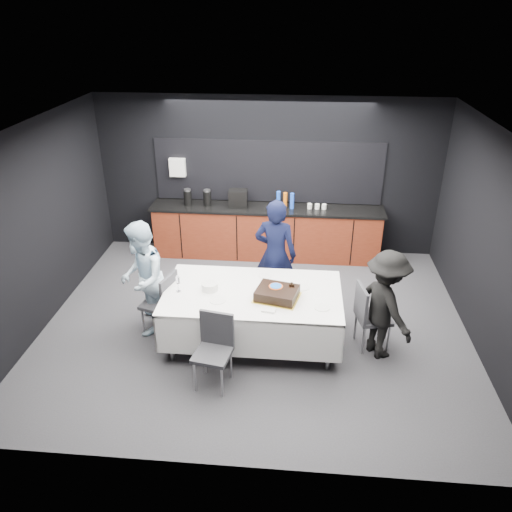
{
  "coord_description": "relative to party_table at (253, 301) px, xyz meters",
  "views": [
    {
      "loc": [
        0.54,
        -5.96,
        4.18
      ],
      "look_at": [
        0.0,
        0.1,
        1.05
      ],
      "focal_mm": 35.0,
      "sensor_mm": 36.0,
      "label": 1
    }
  ],
  "objects": [
    {
      "name": "person_left",
      "position": [
        -1.52,
        0.16,
        0.17
      ],
      "size": [
        0.75,
        0.89,
        1.62
      ],
      "primitive_type": "imported",
      "rotation": [
        0.0,
        0.0,
        -1.38
      ],
      "color": "silver",
      "rests_on": "ground"
    },
    {
      "name": "room_shell",
      "position": [
        0.0,
        0.4,
        1.22
      ],
      "size": [
        6.04,
        5.04,
        2.82
      ],
      "color": "white",
      "rests_on": "ground"
    },
    {
      "name": "plate_stack",
      "position": [
        -0.57,
        0.0,
        0.19
      ],
      "size": [
        0.21,
        0.21,
        0.1
      ],
      "primitive_type": "cylinder",
      "color": "white",
      "rests_on": "party_table"
    },
    {
      "name": "person_right",
      "position": [
        1.69,
        -0.12,
        0.1
      ],
      "size": [
        0.96,
        1.11,
        1.49
      ],
      "primitive_type": "imported",
      "rotation": [
        0.0,
        0.0,
        2.09
      ],
      "color": "black",
      "rests_on": "ground"
    },
    {
      "name": "kitchenette",
      "position": [
        -0.02,
        2.62,
        -0.1
      ],
      "size": [
        4.1,
        0.64,
        2.05
      ],
      "color": "#5B1D0E",
      "rests_on": "ground"
    },
    {
      "name": "party_table",
      "position": [
        0.0,
        0.0,
        0.0
      ],
      "size": [
        2.32,
        1.32,
        0.78
      ],
      "color": "#99999E",
      "rests_on": "ground"
    },
    {
      "name": "champagne_flute",
      "position": [
        -0.97,
        -0.08,
        0.3
      ],
      "size": [
        0.06,
        0.06,
        0.22
      ],
      "color": "white",
      "rests_on": "party_table"
    },
    {
      "name": "loose_plate_right_b",
      "position": [
        0.89,
        -0.3,
        0.14
      ],
      "size": [
        0.2,
        0.2,
        0.01
      ],
      "primitive_type": "cylinder",
      "color": "white",
      "rests_on": "party_table"
    },
    {
      "name": "ground",
      "position": [
        0.0,
        0.4,
        -0.64
      ],
      "size": [
        6.0,
        6.0,
        0.0
      ],
      "primitive_type": "plane",
      "color": "#3C3C40",
      "rests_on": "ground"
    },
    {
      "name": "chair_right",
      "position": [
        1.52,
        0.02,
        -0.11
      ],
      "size": [
        0.5,
        0.5,
        0.92
      ],
      "color": "#313237",
      "rests_on": "ground"
    },
    {
      "name": "cake_assembly",
      "position": [
        0.33,
        -0.12,
        0.21
      ],
      "size": [
        0.64,
        0.56,
        0.17
      ],
      "color": "yellow",
      "rests_on": "party_table"
    },
    {
      "name": "loose_plate_right_a",
      "position": [
        0.64,
        0.17,
        0.14
      ],
      "size": [
        0.2,
        0.2,
        0.01
      ],
      "primitive_type": "cylinder",
      "color": "white",
      "rests_on": "party_table"
    },
    {
      "name": "loose_plate_near",
      "position": [
        -0.42,
        -0.25,
        0.14
      ],
      "size": [
        0.21,
        0.21,
        0.01
      ],
      "primitive_type": "cylinder",
      "color": "white",
      "rests_on": "party_table"
    },
    {
      "name": "person_center",
      "position": [
        0.25,
        0.94,
        0.22
      ],
      "size": [
        0.69,
        0.51,
        1.71
      ],
      "primitive_type": "imported",
      "rotation": [
        0.0,
        0.0,
        2.97
      ],
      "color": "black",
      "rests_on": "ground"
    },
    {
      "name": "loose_plate_far",
      "position": [
        0.12,
        0.43,
        0.14
      ],
      "size": [
        0.19,
        0.19,
        0.01
      ],
      "primitive_type": "cylinder",
      "color": "white",
      "rests_on": "party_table"
    },
    {
      "name": "chair_near",
      "position": [
        -0.38,
        -0.84,
        -0.11
      ],
      "size": [
        0.49,
        0.49,
        0.92
      ],
      "color": "#313237",
      "rests_on": "ground"
    },
    {
      "name": "chair_left",
      "position": [
        -1.24,
        0.08,
        -0.11
      ],
      "size": [
        0.52,
        0.52,
        0.92
      ],
      "color": "#313237",
      "rests_on": "ground"
    },
    {
      "name": "fork_pile",
      "position": [
        0.24,
        -0.43,
        0.15
      ],
      "size": [
        0.18,
        0.13,
        0.03
      ],
      "primitive_type": "cube",
      "rotation": [
        0.0,
        0.0,
        -0.15
      ],
      "color": "white",
      "rests_on": "party_table"
    }
  ]
}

